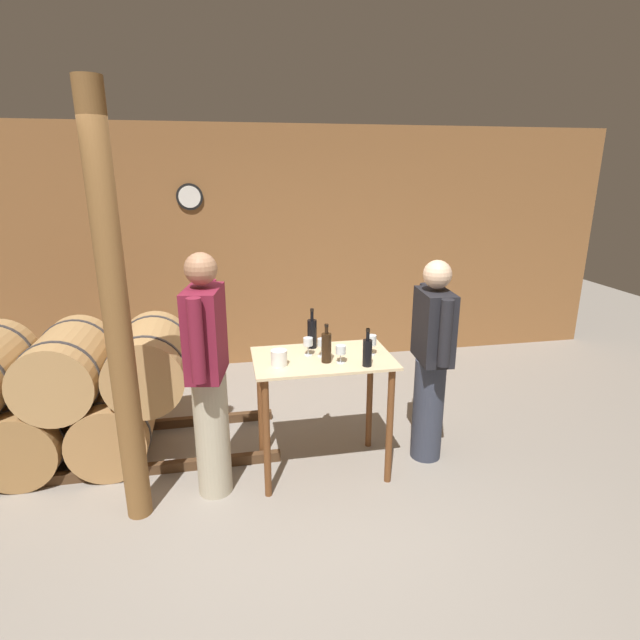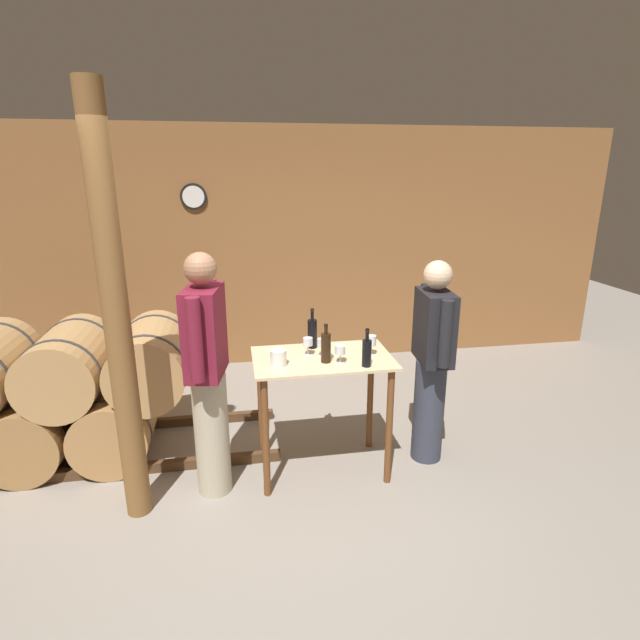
{
  "view_description": "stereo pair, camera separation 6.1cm",
  "coord_description": "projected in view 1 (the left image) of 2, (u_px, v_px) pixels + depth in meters",
  "views": [
    {
      "loc": [
        -0.44,
        -2.84,
        2.23
      ],
      "look_at": [
        0.23,
        0.57,
        1.17
      ],
      "focal_mm": 28.0,
      "sensor_mm": 36.0,
      "label": 1
    },
    {
      "loc": [
        -0.38,
        -2.85,
        2.23
      ],
      "look_at": [
        0.23,
        0.57,
        1.17
      ],
      "focal_mm": 28.0,
      "sensor_mm": 36.0,
      "label": 2
    }
  ],
  "objects": [
    {
      "name": "ground_plane",
      "position": [
        303.0,
        510.0,
        3.39
      ],
      "size": [
        14.0,
        14.0,
        0.0
      ],
      "primitive_type": "plane",
      "color": "gray"
    },
    {
      "name": "back_wall",
      "position": [
        262.0,
        249.0,
        5.67
      ],
      "size": [
        8.4,
        0.08,
        2.7
      ],
      "color": "brown",
      "rests_on": "ground_plane"
    },
    {
      "name": "barrel_rack",
      "position": [
        51.0,
        399.0,
        3.85
      ],
      "size": [
        3.76,
        0.88,
        1.09
      ],
      "color": "#4C331E",
      "rests_on": "ground_plane"
    },
    {
      "name": "tasting_table",
      "position": [
        323.0,
        383.0,
        3.67
      ],
      "size": [
        1.01,
        0.63,
        0.92
      ],
      "color": "beige",
      "rests_on": "ground_plane"
    },
    {
      "name": "wooden_post",
      "position": [
        117.0,
        322.0,
        2.98
      ],
      "size": [
        0.16,
        0.16,
        2.7
      ],
      "color": "brown",
      "rests_on": "ground_plane"
    },
    {
      "name": "wine_bottle_far_left",
      "position": [
        312.0,
        333.0,
        3.76
      ],
      "size": [
        0.07,
        0.07,
        0.31
      ],
      "color": "black",
      "rests_on": "tasting_table"
    },
    {
      "name": "wine_bottle_left",
      "position": [
        326.0,
        347.0,
        3.48
      ],
      "size": [
        0.07,
        0.07,
        0.28
      ],
      "color": "black",
      "rests_on": "tasting_table"
    },
    {
      "name": "wine_bottle_center",
      "position": [
        367.0,
        352.0,
        3.41
      ],
      "size": [
        0.06,
        0.06,
        0.27
      ],
      "color": "black",
      "rests_on": "tasting_table"
    },
    {
      "name": "wine_glass_near_left",
      "position": [
        308.0,
        342.0,
        3.61
      ],
      "size": [
        0.07,
        0.07,
        0.13
      ],
      "color": "silver",
      "rests_on": "tasting_table"
    },
    {
      "name": "wine_glass_near_center",
      "position": [
        322.0,
        343.0,
        3.59
      ],
      "size": [
        0.06,
        0.06,
        0.14
      ],
      "color": "silver",
      "rests_on": "tasting_table"
    },
    {
      "name": "wine_glass_near_right",
      "position": [
        341.0,
        350.0,
        3.47
      ],
      "size": [
        0.07,
        0.07,
        0.13
      ],
      "color": "silver",
      "rests_on": "tasting_table"
    },
    {
      "name": "wine_glass_far_side",
      "position": [
        372.0,
        341.0,
        3.62
      ],
      "size": [
        0.07,
        0.07,
        0.15
      ],
      "color": "silver",
      "rests_on": "tasting_table"
    },
    {
      "name": "ice_bucket",
      "position": [
        279.0,
        358.0,
        3.43
      ],
      "size": [
        0.11,
        0.11,
        0.11
      ],
      "color": "white",
      "rests_on": "tasting_table"
    },
    {
      "name": "person_host",
      "position": [
        208.0,
        373.0,
        3.34
      ],
      "size": [
        0.29,
        0.58,
        1.73
      ],
      "color": "#B7AD93",
      "rests_on": "ground_plane"
    },
    {
      "name": "person_visitor_with_scarf",
      "position": [
        432.0,
        358.0,
        3.8
      ],
      "size": [
        0.25,
        0.59,
        1.6
      ],
      "color": "#333847",
      "rests_on": "ground_plane"
    }
  ]
}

